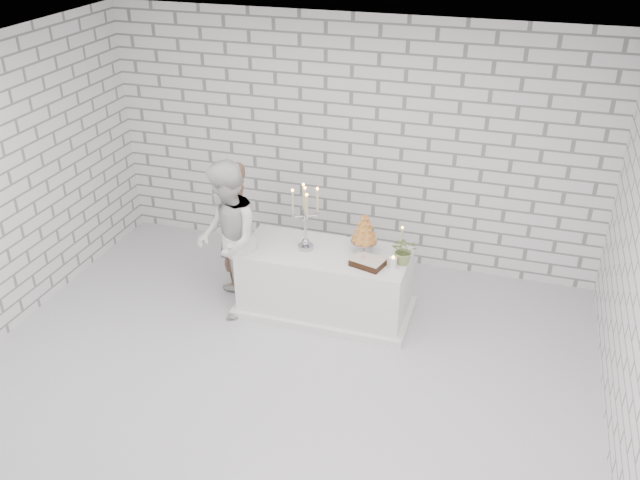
{
  "coord_description": "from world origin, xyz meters",
  "views": [
    {
      "loc": [
        1.93,
        -4.9,
        4.3
      ],
      "look_at": [
        0.13,
        0.86,
        1.05
      ],
      "focal_mm": 38.08,
      "sensor_mm": 36.0,
      "label": 1
    }
  ],
  "objects_px": {
    "groom": "(233,226)",
    "croquembouche": "(364,234)",
    "cake_table": "(325,281)",
    "bride": "(227,240)",
    "candelabra": "(305,218)"
  },
  "relations": [
    {
      "from": "candelabra",
      "to": "bride",
      "type": "bearing_deg",
      "value": -159.64
    },
    {
      "from": "cake_table",
      "to": "croquembouche",
      "type": "distance_m",
      "value": 0.73
    },
    {
      "from": "cake_table",
      "to": "candelabra",
      "type": "xyz_separation_m",
      "value": [
        -0.22,
        -0.0,
        0.74
      ]
    },
    {
      "from": "candelabra",
      "to": "groom",
      "type": "bearing_deg",
      "value": 167.53
    },
    {
      "from": "croquembouche",
      "to": "cake_table",
      "type": "bearing_deg",
      "value": -165.24
    },
    {
      "from": "groom",
      "to": "croquembouche",
      "type": "relative_size",
      "value": 3.42
    },
    {
      "from": "groom",
      "to": "croquembouche",
      "type": "height_order",
      "value": "groom"
    },
    {
      "from": "candelabra",
      "to": "croquembouche",
      "type": "bearing_deg",
      "value": 9.85
    },
    {
      "from": "groom",
      "to": "croquembouche",
      "type": "distance_m",
      "value": 1.58
    },
    {
      "from": "cake_table",
      "to": "bride",
      "type": "bearing_deg",
      "value": -163.71
    },
    {
      "from": "cake_table",
      "to": "croquembouche",
      "type": "relative_size",
      "value": 3.96
    },
    {
      "from": "cake_table",
      "to": "groom",
      "type": "bearing_deg",
      "value": 169.9
    },
    {
      "from": "croquembouche",
      "to": "groom",
      "type": "bearing_deg",
      "value": 176.25
    },
    {
      "from": "bride",
      "to": "croquembouche",
      "type": "bearing_deg",
      "value": 81.23
    },
    {
      "from": "cake_table",
      "to": "groom",
      "type": "height_order",
      "value": "groom"
    }
  ]
}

